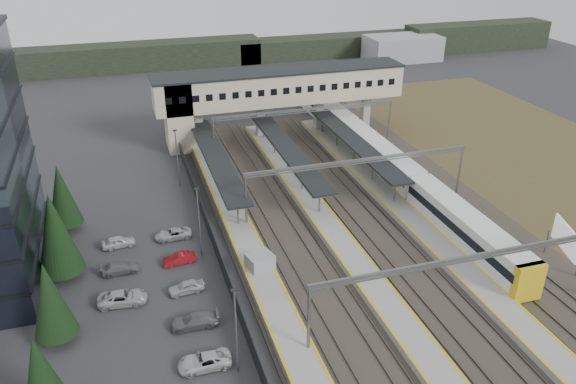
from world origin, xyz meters
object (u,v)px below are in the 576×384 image
object	(u,v)px
train	(381,158)
relay_cabin_far	(260,265)
billboard	(565,239)
footbridge	(264,91)

from	to	relation	value
train	relay_cabin_far	bearing A→B (deg)	-139.40
billboard	train	bearing A→B (deg)	105.71
relay_cabin_far	train	size ratio (longest dim) A/B	0.05
footbridge	train	bearing A→B (deg)	-55.35
relay_cabin_far	train	world-z (taller)	train
relay_cabin_far	footbridge	world-z (taller)	footbridge
footbridge	billboard	xyz separation A→B (m)	(19.97, -45.08, -4.80)
footbridge	train	size ratio (longest dim) A/B	0.63
train	billboard	distance (m)	28.36
train	billboard	size ratio (longest dim) A/B	11.85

